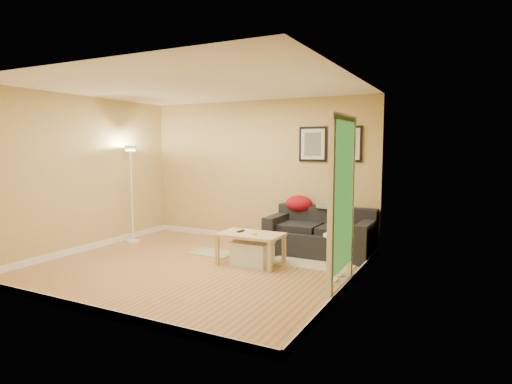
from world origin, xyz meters
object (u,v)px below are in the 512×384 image
sofa (320,232)px  book_stack (338,232)px  side_table (338,257)px  floor_lamp (132,197)px  coffee_table (251,249)px  storage_bin (252,253)px

sofa → book_stack: (0.64, -1.18, 0.26)m
side_table → floor_lamp: floor_lamp is taller
sofa → coffee_table: 1.29m
storage_bin → book_stack: 1.42m
sofa → floor_lamp: floor_lamp is taller
coffee_table → book_stack: (1.37, -0.14, 0.40)m
coffee_table → floor_lamp: bearing=162.7°
side_table → coffee_table: bearing=174.5°
floor_lamp → side_table: bearing=-6.7°
coffee_table → side_table: 1.38m
storage_bin → book_stack: bearing=-4.7°
book_stack → storage_bin: bearing=175.0°
storage_bin → book_stack: book_stack is taller
side_table → floor_lamp: 4.08m
sofa → floor_lamp: bearing=-168.1°
storage_bin → floor_lamp: floor_lamp is taller
sofa → coffee_table: sofa is taller
book_stack → floor_lamp: floor_lamp is taller
coffee_table → book_stack: book_stack is taller
side_table → floor_lamp: bearing=173.3°
coffee_table → floor_lamp: 2.74m
sofa → side_table: size_ratio=2.82×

